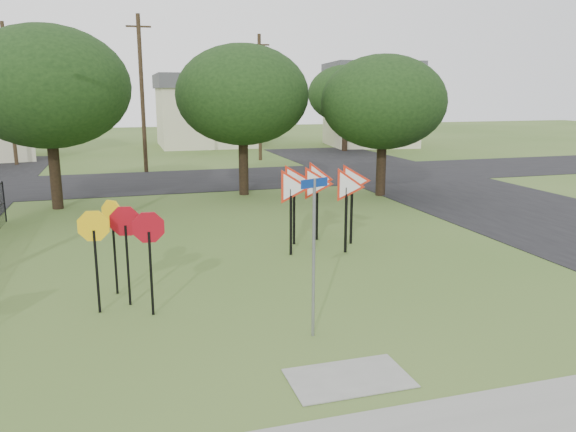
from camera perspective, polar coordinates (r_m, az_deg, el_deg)
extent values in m
plane|color=#3D5C22|center=(11.79, 1.61, -10.84)|extent=(140.00, 140.00, 0.00)
cube|color=black|center=(25.89, 20.25, 1.33)|extent=(8.00, 50.00, 0.02)
cube|color=black|center=(30.82, -10.11, 3.58)|extent=(60.00, 8.00, 0.02)
cube|color=gray|center=(9.76, 6.20, -16.07)|extent=(2.00, 1.20, 0.02)
cylinder|color=gray|center=(10.70, 2.62, -4.44)|extent=(0.06, 0.06, 3.11)
cube|color=navy|center=(10.37, 2.70, 3.37)|extent=(0.60, 0.26, 0.17)
cube|color=black|center=(12.94, -15.95, -4.87)|extent=(0.05, 0.05, 1.83)
cube|color=black|center=(12.24, -13.74, -5.72)|extent=(0.05, 0.05, 1.83)
cube|color=black|center=(12.69, -18.84, -5.40)|extent=(0.05, 0.05, 1.83)
cube|color=black|center=(13.73, -17.17, -3.94)|extent=(0.05, 0.05, 1.83)
cube|color=black|center=(16.25, 0.29, -0.64)|extent=(0.07, 0.07, 1.96)
cube|color=black|center=(16.92, 2.68, -0.13)|extent=(0.07, 0.07, 1.96)
cube|color=black|center=(16.59, 5.90, -0.43)|extent=(0.07, 0.07, 1.96)
cube|color=black|center=(17.39, 0.62, 0.23)|extent=(0.07, 0.07, 1.96)
cube|color=black|center=(17.96, 2.96, 0.61)|extent=(0.07, 0.07, 1.96)
cube|color=black|center=(17.58, 6.46, 0.28)|extent=(0.07, 0.07, 1.96)
cylinder|color=#3C2D1C|center=(34.31, -14.60, 11.80)|extent=(0.24, 0.24, 9.00)
cube|color=#3C2D1C|center=(34.50, -14.96, 18.11)|extent=(1.40, 0.10, 0.10)
cylinder|color=#3C2D1C|center=(39.42, -2.89, 11.84)|extent=(0.24, 0.24, 8.50)
cube|color=#3C2D1C|center=(39.54, -2.95, 16.99)|extent=(1.40, 0.10, 0.10)
cylinder|color=#3C2D1C|center=(40.81, -26.45, 10.96)|extent=(0.24, 0.24, 9.00)
cube|color=#3C2D1C|center=(40.97, -26.98, 16.26)|extent=(1.40, 0.10, 0.10)
cylinder|color=black|center=(23.00, -26.87, 1.31)|extent=(0.05, 0.05, 1.50)
cube|color=beige|center=(50.87, -8.37, 9.89)|extent=(8.00, 8.00, 5.00)
cube|color=#49494E|center=(50.83, -8.48, 13.38)|extent=(8.40, 8.40, 1.20)
cube|color=beige|center=(51.02, 8.32, 10.46)|extent=(7.91, 7.91, 6.00)
cube|color=#49494E|center=(51.03, 8.46, 14.50)|extent=(8.30, 8.30, 1.20)
cylinder|color=black|center=(24.64, -22.55, 3.69)|extent=(0.44, 0.44, 2.62)
ellipsoid|color=black|center=(24.41, -23.26, 11.95)|extent=(6.40, 6.40, 4.80)
cylinder|color=black|center=(26.08, -4.53, 4.85)|extent=(0.44, 0.44, 2.45)
ellipsoid|color=black|center=(25.85, -4.66, 12.17)|extent=(6.00, 6.00, 4.50)
cylinder|color=black|center=(26.16, 9.42, 4.55)|extent=(0.44, 0.44, 2.27)
ellipsoid|color=black|center=(25.93, 9.67, 11.34)|extent=(5.60, 5.60, 4.20)
cylinder|color=black|center=(45.85, 5.79, 8.10)|extent=(0.44, 0.44, 2.45)
ellipsoid|color=black|center=(45.72, 5.88, 12.25)|extent=(6.00, 6.00, 4.50)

